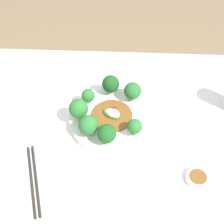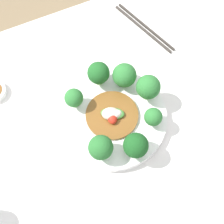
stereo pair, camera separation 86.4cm
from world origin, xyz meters
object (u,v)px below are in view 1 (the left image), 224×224
Objects in this scene: chopsticks at (34,180)px; broccoli_north at (111,84)px; plate at (112,119)px; broccoli_west at (79,109)px; broccoli_northeast at (133,91)px; broccoli_northwest at (88,96)px; stirfry_center at (112,114)px; broccoli_southeast at (135,127)px; sauce_dish at (198,178)px; broccoli_southwest at (88,125)px; broccoli_south at (107,134)px.

broccoli_north is at bearing 58.70° from chopsticks.
plate is at bearing -85.06° from broccoli_north.
plate is 3.55× the size of broccoli_west.
broccoli_northeast is at bearing 50.24° from plate.
broccoli_northwest is 0.78× the size of broccoli_northeast.
broccoli_northwest is 0.09m from stirfry_center.
plate is 4.50× the size of broccoli_southeast.
broccoli_northwest is at bearing 145.12° from stirfry_center.
sauce_dish is (0.17, -0.12, -0.05)m from broccoli_southeast.
broccoli_southwest is at bearing -133.76° from plate.
broccoli_southeast is at bearing -17.36° from broccoli_west.
broccoli_north is at bearing 114.83° from broccoli_southeast.
broccoli_west is at bearing 135.82° from broccoli_south.
broccoli_south is at bearing 159.13° from sauce_dish.
broccoli_west is 1.10× the size of broccoli_north.
plate is 0.11m from broccoli_west.
broccoli_southeast is at bearing -44.07° from stirfry_center.
plate is 1.23× the size of chopsticks.
broccoli_northwest reaches higher than stirfry_center.
broccoli_southwest reaches higher than broccoli_northwest.
broccoli_northwest is 0.18m from broccoli_southeast.
broccoli_southeast is at bearing -87.34° from broccoli_northeast.
broccoli_south is 1.03× the size of broccoli_north.
broccoli_west is (-0.03, 0.05, 0.01)m from broccoli_southwest.
sauce_dish is (0.43, 0.02, 0.00)m from chopsticks.
broccoli_northeast reaches higher than plate.
broccoli_southeast reaches higher than plate.
broccoli_west is at bearing 121.52° from broccoli_southwest.
broccoli_southeast is 0.17m from broccoli_west.
broccoli_north reaches higher than broccoli_northwest.
broccoli_northeast is 0.07m from broccoli_north.
broccoli_southeast is 0.09m from stirfry_center.
broccoli_southwest is at bearing 157.58° from sauce_dish.
broccoli_southwest is 0.06m from broccoli_south.
broccoli_south is at bearing 31.73° from chopsticks.
broccoli_southwest is at bearing -58.48° from broccoli_west.
broccoli_south is (-0.01, -0.09, 0.05)m from plate.
broccoli_northwest is 0.90× the size of broccoli_southeast.
broccoli_west is 1.07× the size of broccoli_south.
broccoli_northwest is at bearing 141.91° from sauce_dish.
broccoli_south reaches higher than broccoli_northeast.
broccoli_northeast reaches higher than sauce_dish.
broccoli_southwest reaches higher than sauce_dish.
broccoli_south is (0.09, -0.08, -0.00)m from broccoli_west.
broccoli_northeast is (0.12, 0.14, 0.00)m from broccoli_southwest.
broccoli_northeast and broccoli_north have the same top height.
stirfry_center reaches higher than chopsticks.
broccoli_southeast is (0.07, -0.06, 0.04)m from plate.
broccoli_west is at bearing 63.22° from chopsticks.
broccoli_northeast is at bearing 28.11° from broccoli_west.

